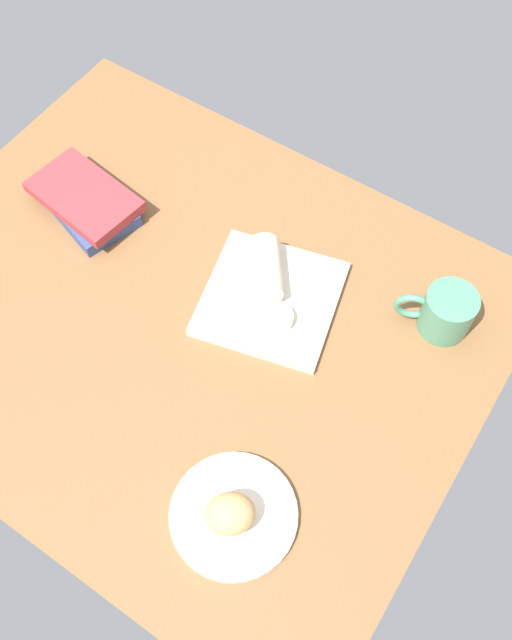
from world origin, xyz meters
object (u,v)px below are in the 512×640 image
object	(u,v)px
square_plate	(270,299)
sauce_cup	(277,318)
round_plate	(234,515)
scone_pastry	(230,514)
coffee_mug	(445,312)
breakfast_wrap	(266,268)
book_stack	(87,203)

from	to	relation	value
square_plate	sauce_cup	xyz separation A→B (cm)	(-3.79, 3.73, 1.94)
round_plate	square_plate	world-z (taller)	square_plate
scone_pastry	coffee_mug	xyz separation A→B (cm)	(-11.45, -49.41, 0.16)
coffee_mug	scone_pastry	bearing A→B (deg)	76.95
round_plate	sauce_cup	distance (cm)	34.76
coffee_mug	sauce_cup	bearing A→B (deg)	33.92
breakfast_wrap	book_stack	world-z (taller)	breakfast_wrap
scone_pastry	sauce_cup	size ratio (longest dim) A/B	1.34
sauce_cup	breakfast_wrap	bearing A→B (deg)	-44.55
square_plate	sauce_cup	size ratio (longest dim) A/B	4.13
square_plate	coffee_mug	xyz separation A→B (cm)	(-28.03, -12.58, 3.79)
sauce_cup	breakfast_wrap	size ratio (longest dim) A/B	0.48
sauce_cup	book_stack	xyz separation A→B (cm)	(44.85, -1.49, -0.08)
round_plate	coffee_mug	world-z (taller)	coffee_mug
scone_pastry	sauce_cup	xyz separation A→B (cm)	(12.79, -33.10, -1.69)
breakfast_wrap	round_plate	bearing A→B (deg)	-100.18
breakfast_wrap	coffee_mug	world-z (taller)	coffee_mug
coffee_mug	square_plate	bearing A→B (deg)	24.16
scone_pastry	breakfast_wrap	size ratio (longest dim) A/B	0.65
round_plate	book_stack	bearing A→B (deg)	-30.39
round_plate	coffee_mug	xyz separation A→B (cm)	(-11.52, -48.59, 3.89)
coffee_mug	round_plate	bearing A→B (deg)	76.67
scone_pastry	book_stack	bearing A→B (deg)	-30.97
book_stack	coffee_mug	size ratio (longest dim) A/B	1.71
square_plate	book_stack	xyz separation A→B (cm)	(41.06, 2.24, 1.87)
round_plate	sauce_cup	xyz separation A→B (cm)	(12.73, -32.28, 2.04)
round_plate	coffee_mug	distance (cm)	50.08
breakfast_wrap	coffee_mug	size ratio (longest dim) A/B	0.88
sauce_cup	book_stack	bearing A→B (deg)	-1.90
scone_pastry	round_plate	bearing A→B (deg)	-85.70
book_stack	coffee_mug	bearing A→B (deg)	-167.89
square_plate	coffee_mug	distance (cm)	30.96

